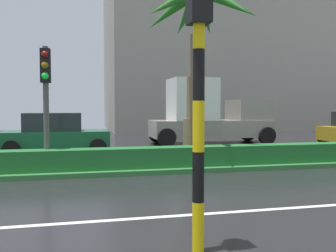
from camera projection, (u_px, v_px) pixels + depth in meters
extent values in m
cylinder|color=brown|center=(191.00, 139.00, 12.81)|extent=(0.56, 0.56, 1.41)
cylinder|color=brown|center=(194.00, 98.00, 12.70)|extent=(0.49, 0.49, 1.41)
cylinder|color=brown|center=(197.00, 56.00, 12.60)|extent=(0.43, 0.43, 1.41)
cylinder|color=brown|center=(199.00, 13.00, 12.49)|extent=(0.36, 0.36, 1.41)
cone|color=#276821|center=(228.00, 2.00, 12.60)|extent=(2.25, 0.78, 1.37)
cone|color=#276821|center=(205.00, 13.00, 13.35)|extent=(1.57, 2.11, 1.64)
cone|color=#276821|center=(188.00, 13.00, 13.32)|extent=(0.88, 2.17, 1.67)
cone|color=#276821|center=(173.00, 9.00, 12.75)|extent=(2.10, 1.55, 1.68)
cone|color=#276821|center=(175.00, 1.00, 12.00)|extent=(2.22, 1.19, 1.57)
cone|color=#276821|center=(224.00, 0.00, 11.92)|extent=(1.79, 2.01, 1.60)
cylinder|color=#4C4C47|center=(46.00, 108.00, 10.77)|extent=(0.16, 0.16, 3.53)
cube|color=black|center=(45.00, 66.00, 10.71)|extent=(0.28, 0.32, 0.96)
sphere|color=maroon|center=(45.00, 54.00, 10.53)|extent=(0.20, 0.20, 0.20)
sphere|color=#7F600F|center=(45.00, 65.00, 10.55)|extent=(0.20, 0.20, 0.20)
sphere|color=#1EEA3F|center=(45.00, 76.00, 10.56)|extent=(0.20, 0.20, 0.20)
cylinder|color=yellow|center=(198.00, 227.00, 5.07)|extent=(0.16, 0.16, 0.68)
cylinder|color=black|center=(198.00, 177.00, 5.04)|extent=(0.16, 0.16, 0.68)
cylinder|color=yellow|center=(198.00, 126.00, 5.00)|extent=(0.16, 0.16, 0.68)
cylinder|color=black|center=(199.00, 75.00, 4.97)|extent=(0.16, 0.16, 0.68)
cylinder|color=yellow|center=(199.00, 23.00, 4.94)|extent=(0.16, 0.16, 0.68)
sphere|color=#0F591E|center=(195.00, 13.00, 5.09)|extent=(0.20, 0.20, 0.20)
cube|color=#195133|center=(57.00, 139.00, 15.81)|extent=(4.30, 1.76, 0.72)
cube|color=#1E2328|center=(53.00, 122.00, 15.74)|extent=(2.30, 1.58, 0.76)
cylinder|color=black|center=(96.00, 143.00, 17.08)|extent=(0.68, 0.22, 0.68)
cylinder|color=black|center=(98.00, 147.00, 15.33)|extent=(0.68, 0.22, 0.68)
cylinder|color=black|center=(19.00, 144.00, 16.32)|extent=(0.68, 0.22, 0.68)
cylinder|color=black|center=(11.00, 149.00, 14.57)|extent=(0.68, 0.22, 0.68)
cube|color=gray|center=(211.00, 128.00, 20.26)|extent=(6.40, 2.30, 0.90)
cube|color=gray|center=(249.00, 110.00, 20.71)|extent=(1.90, 2.21, 1.10)
cube|color=silver|center=(192.00, 100.00, 19.94)|extent=(2.30, 2.35, 2.20)
cylinder|color=black|center=(247.00, 133.00, 22.03)|extent=(0.92, 0.30, 0.92)
cylinder|color=black|center=(267.00, 136.00, 19.76)|extent=(0.92, 0.30, 0.92)
cylinder|color=black|center=(157.00, 134.00, 20.79)|extent=(0.92, 0.30, 0.92)
cylinder|color=black|center=(167.00, 138.00, 18.52)|extent=(0.92, 0.30, 0.92)
cylinder|color=black|center=(324.00, 137.00, 20.12)|extent=(0.68, 0.22, 0.68)
cube|color=gray|center=(229.00, 37.00, 34.61)|extent=(21.99, 11.28, 16.75)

